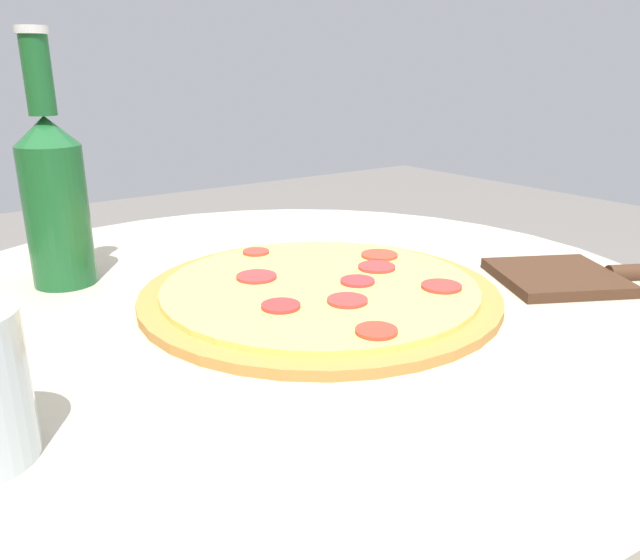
% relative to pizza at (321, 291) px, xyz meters
% --- Properties ---
extents(table, '(0.85, 0.85, 0.69)m').
position_rel_pizza_xyz_m(table, '(0.03, 0.02, -0.18)').
color(table, '#B2A893').
rests_on(table, ground_plane).
extents(pizza, '(0.38, 0.38, 0.02)m').
position_rel_pizza_xyz_m(pizza, '(0.00, 0.00, 0.00)').
color(pizza, '#B77F3D').
rests_on(pizza, table).
extents(beer_bottle, '(0.07, 0.07, 0.27)m').
position_rel_pizza_xyz_m(beer_bottle, '(0.21, 0.20, 0.10)').
color(beer_bottle, '#195628').
rests_on(beer_bottle, table).
extents(pizza_paddle, '(0.19, 0.26, 0.02)m').
position_rel_pizza_xyz_m(pizza_paddle, '(-0.13, -0.27, -0.00)').
color(pizza_paddle, '#422819').
rests_on(pizza_paddle, table).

